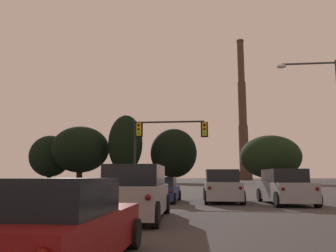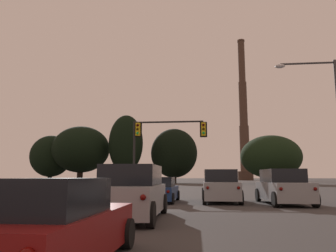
{
  "view_description": "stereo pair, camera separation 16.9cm",
  "coord_description": "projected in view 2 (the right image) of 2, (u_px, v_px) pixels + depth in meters",
  "views": [
    {
      "loc": [
        -0.94,
        -1.02,
        1.46
      ],
      "look_at": [
        -5.7,
        44.71,
        8.58
      ],
      "focal_mm": 35.0,
      "sensor_mm": 36.0,
      "label": 1
    },
    {
      "loc": [
        -0.77,
        -1.0,
        1.46
      ],
      "look_at": [
        -5.7,
        44.71,
        8.58
      ],
      "focal_mm": 35.0,
      "sensor_mm": 36.0,
      "label": 2
    }
  ],
  "objects": [
    {
      "name": "suv_right_lane_front",
      "position": [
        283.0,
        187.0,
        17.58
      ],
      "size": [
        2.32,
        4.98,
        1.86
      ],
      "rotation": [
        0.0,
        0.0,
        0.05
      ],
      "color": "gray",
      "rests_on": "ground_plane"
    },
    {
      "name": "hatchback_left_lane_third",
      "position": [
        51.0,
        227.0,
        5.19
      ],
      "size": [
        1.9,
        4.11,
        1.44
      ],
      "rotation": [
        0.0,
        0.0,
        -0.0
      ],
      "color": "maroon",
      "rests_on": "ground_plane"
    },
    {
      "name": "suv_center_lane_front",
      "position": [
        220.0,
        186.0,
        19.08
      ],
      "size": [
        2.15,
        4.92,
        1.86
      ],
      "rotation": [
        0.0,
        0.0,
        0.01
      ],
      "color": "gray",
      "rests_on": "ground_plane"
    },
    {
      "name": "hatchback_left_lane_front",
      "position": [
        160.0,
        190.0,
        19.02
      ],
      "size": [
        1.96,
        4.13,
        1.44
      ],
      "rotation": [
        0.0,
        0.0,
        -0.01
      ],
      "color": "navy",
      "rests_on": "ground_plane"
    },
    {
      "name": "suv_left_lane_second",
      "position": [
        132.0,
        193.0,
        11.46
      ],
      "size": [
        2.21,
        4.95,
        1.86
      ],
      "rotation": [
        0.0,
        0.0,
        0.02
      ],
      "color": "gray",
      "rests_on": "ground_plane"
    },
    {
      "name": "traffic_light_overhead_left",
      "position": [
        159.0,
        138.0,
        26.37
      ],
      "size": [
        6.09,
        0.5,
        5.94
      ],
      "color": "black",
      "rests_on": "ground_plane"
    },
    {
      "name": "street_lamp",
      "position": [
        328.0,
        112.0,
        20.02
      ],
      "size": [
        3.75,
        0.36,
        8.67
      ],
      "color": "#38383A",
      "rests_on": "ground_plane"
    },
    {
      "name": "smokestack",
      "position": [
        244.0,
        123.0,
        133.03
      ],
      "size": [
        6.08,
        6.08,
        58.57
      ],
      "color": "#3C2B22",
      "rests_on": "ground_plane"
    },
    {
      "name": "treeline_right_mid",
      "position": [
        271.0,
        157.0,
        67.04
      ],
      "size": [
        12.36,
        11.13,
        9.89
      ],
      "color": "black",
      "rests_on": "ground_plane"
    },
    {
      "name": "treeline_center_left",
      "position": [
        174.0,
        153.0,
        74.69
      ],
      "size": [
        10.58,
        9.53,
        12.35
      ],
      "color": "black",
      "rests_on": "ground_plane"
    },
    {
      "name": "treeline_left_mid",
      "position": [
        51.0,
        156.0,
        75.68
      ],
      "size": [
        9.56,
        8.6,
        10.93
      ],
      "color": "black",
      "rests_on": "ground_plane"
    },
    {
      "name": "treeline_far_left",
      "position": [
        126.0,
        144.0,
        71.23
      ],
      "size": [
        7.47,
        6.72,
        14.83
      ],
      "color": "black",
      "rests_on": "ground_plane"
    },
    {
      "name": "treeline_far_right",
      "position": [
        81.0,
        149.0,
        73.69
      ],
      "size": [
        12.9,
        11.61,
        12.74
      ],
      "color": "black",
      "rests_on": "ground_plane"
    }
  ]
}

